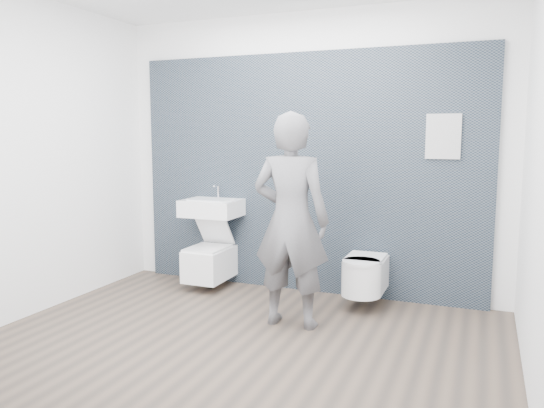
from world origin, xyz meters
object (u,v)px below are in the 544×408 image
at_px(toilet_square, 210,261).
at_px(visitor, 291,221).
at_px(washbasin, 212,207).
at_px(toilet_rounded, 364,275).

height_order(toilet_square, visitor, visitor).
height_order(washbasin, visitor, visitor).
distance_m(washbasin, toilet_rounded, 1.72).
xyz_separation_m(washbasin, visitor, (1.16, -0.77, 0.05)).
bearing_deg(toilet_square, toilet_rounded, -1.10).
height_order(toilet_square, toilet_rounded, toilet_square).
bearing_deg(toilet_rounded, toilet_square, 178.90).
relative_size(toilet_rounded, visitor, 0.34).
bearing_deg(visitor, toilet_rounded, -126.87).
relative_size(washbasin, toilet_square, 0.85).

